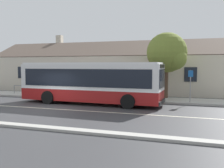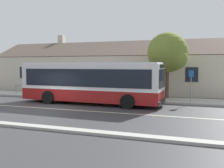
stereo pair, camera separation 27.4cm
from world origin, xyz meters
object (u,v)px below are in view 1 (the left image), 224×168
at_px(street_tree_primary, 168,54).
at_px(bike_rack, 19,88).
at_px(bus_stop_sign, 190,82).
at_px(bench_by_building, 45,90).
at_px(transit_bus, 91,82).

relative_size(street_tree_primary, bike_rack, 4.89).
bearing_deg(street_tree_primary, bike_rack, -176.66).
bearing_deg(bus_stop_sign, bench_by_building, 176.66).
height_order(street_tree_primary, bike_rack, street_tree_primary).
relative_size(bench_by_building, bus_stop_sign, 0.78).
distance_m(bench_by_building, street_tree_primary, 11.74).
relative_size(bus_stop_sign, bike_rack, 2.07).
bearing_deg(street_tree_primary, bench_by_building, -174.33).
height_order(bench_by_building, bus_stop_sign, bus_stop_sign).
distance_m(transit_bus, street_tree_primary, 7.02).
distance_m(street_tree_primary, bus_stop_sign, 3.48).
xyz_separation_m(street_tree_primary, bus_stop_sign, (1.87, -1.88, -2.26)).
height_order(transit_bus, bus_stop_sign, transit_bus).
relative_size(street_tree_primary, bus_stop_sign, 2.36).
bearing_deg(bike_rack, street_tree_primary, 3.34).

